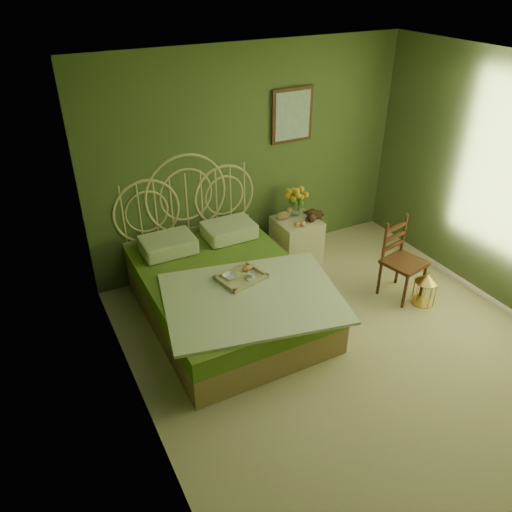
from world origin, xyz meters
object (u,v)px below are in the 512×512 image
bed (225,289)px  birdcage (425,289)px  nightstand (296,234)px  chair (401,254)px

bed → birdcage: (2.05, -0.84, -0.14)m
bed → nightstand: bearing=26.6°
nightstand → birdcage: size_ratio=2.65×
nightstand → bed: bearing=-153.4°
bed → nightstand: 1.43m
birdcage → nightstand: bearing=117.8°
bed → birdcage: bed is taller
bed → chair: bed is taller
chair → birdcage: bearing=-79.3°
nightstand → chair: bearing=-61.0°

